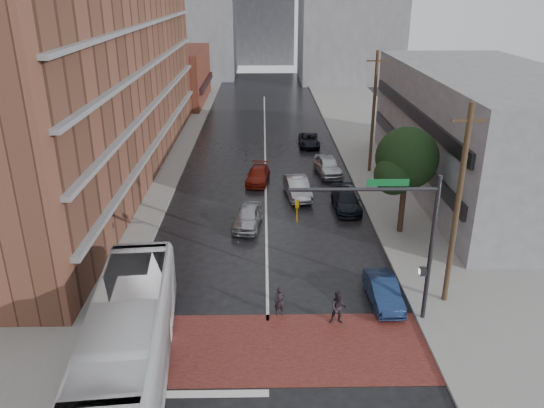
{
  "coord_description": "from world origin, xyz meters",
  "views": [
    {
      "loc": [
        -0.15,
        -18.45,
        14.56
      ],
      "look_at": [
        0.3,
        8.48,
        3.5
      ],
      "focal_mm": 35.0,
      "sensor_mm": 36.0,
      "label": 1
    }
  ],
  "objects_px": {
    "pedestrian_a": "(280,301)",
    "car_travel_c": "(258,175)",
    "car_parked_mid": "(346,201)",
    "car_parked_near": "(383,292)",
    "car_parked_far": "(328,166)",
    "pedestrian_b": "(339,308)",
    "transit_bus": "(127,343)",
    "suv_travel": "(309,140)",
    "car_travel_b": "(297,187)",
    "car_travel_a": "(248,217)"
  },
  "relations": [
    {
      "from": "pedestrian_a",
      "to": "car_travel_c",
      "type": "height_order",
      "value": "pedestrian_a"
    },
    {
      "from": "pedestrian_a",
      "to": "car_parked_mid",
      "type": "xyz_separation_m",
      "value": [
        5.06,
        13.0,
        -0.12
      ]
    },
    {
      "from": "car_parked_near",
      "to": "pedestrian_a",
      "type": "bearing_deg",
      "value": -171.39
    },
    {
      "from": "car_parked_mid",
      "to": "car_parked_far",
      "type": "relative_size",
      "value": 0.95
    },
    {
      "from": "pedestrian_b",
      "to": "car_parked_far",
      "type": "bearing_deg",
      "value": 88.98
    },
    {
      "from": "transit_bus",
      "to": "suv_travel",
      "type": "relative_size",
      "value": 2.93
    },
    {
      "from": "pedestrian_b",
      "to": "car_travel_c",
      "type": "height_order",
      "value": "pedestrian_b"
    },
    {
      "from": "transit_bus",
      "to": "car_travel_b",
      "type": "distance_m",
      "value": 21.35
    },
    {
      "from": "pedestrian_a",
      "to": "car_travel_a",
      "type": "xyz_separation_m",
      "value": [
        -1.79,
        10.16,
        -0.05
      ]
    },
    {
      "from": "suv_travel",
      "to": "car_travel_c",
      "type": "bearing_deg",
      "value": -114.31
    },
    {
      "from": "car_travel_b",
      "to": "car_parked_mid",
      "type": "distance_m",
      "value": 4.11
    },
    {
      "from": "transit_bus",
      "to": "car_parked_mid",
      "type": "relative_size",
      "value": 2.86
    },
    {
      "from": "car_travel_c",
      "to": "car_parked_mid",
      "type": "height_order",
      "value": "car_parked_mid"
    },
    {
      "from": "transit_bus",
      "to": "car_parked_near",
      "type": "distance_m",
      "value": 12.49
    },
    {
      "from": "pedestrian_b",
      "to": "car_parked_mid",
      "type": "xyz_separation_m",
      "value": [
        2.37,
        13.71,
        -0.2
      ]
    },
    {
      "from": "transit_bus",
      "to": "car_travel_a",
      "type": "bearing_deg",
      "value": 68.18
    },
    {
      "from": "car_travel_b",
      "to": "car_parked_near",
      "type": "bearing_deg",
      "value": -84.11
    },
    {
      "from": "suv_travel",
      "to": "car_parked_far",
      "type": "distance_m",
      "value": 8.69
    },
    {
      "from": "pedestrian_b",
      "to": "car_parked_mid",
      "type": "bearing_deg",
      "value": 84.36
    },
    {
      "from": "transit_bus",
      "to": "pedestrian_b",
      "type": "bearing_deg",
      "value": 17.31
    },
    {
      "from": "pedestrian_b",
      "to": "car_travel_c",
      "type": "distance_m",
      "value": 19.78
    },
    {
      "from": "pedestrian_a",
      "to": "car_travel_b",
      "type": "bearing_deg",
      "value": 75.73
    },
    {
      "from": "pedestrian_a",
      "to": "car_parked_far",
      "type": "xyz_separation_m",
      "value": [
        4.61,
        20.45,
        0.03
      ]
    },
    {
      "from": "car_parked_near",
      "to": "suv_travel",
      "type": "bearing_deg",
      "value": 90.41
    },
    {
      "from": "car_travel_a",
      "to": "car_travel_c",
      "type": "height_order",
      "value": "car_travel_a"
    },
    {
      "from": "car_travel_a",
      "to": "car_parked_mid",
      "type": "relative_size",
      "value": 0.94
    },
    {
      "from": "transit_bus",
      "to": "car_parked_mid",
      "type": "xyz_separation_m",
      "value": [
        11.14,
        17.38,
        -1.1
      ]
    },
    {
      "from": "car_travel_b",
      "to": "car_parked_mid",
      "type": "height_order",
      "value": "car_travel_b"
    },
    {
      "from": "transit_bus",
      "to": "car_travel_b",
      "type": "xyz_separation_m",
      "value": [
        7.84,
        19.83,
        -1.0
      ]
    },
    {
      "from": "pedestrian_b",
      "to": "car_parked_mid",
      "type": "distance_m",
      "value": 13.92
    },
    {
      "from": "car_parked_far",
      "to": "suv_travel",
      "type": "bearing_deg",
      "value": 88.17
    },
    {
      "from": "transit_bus",
      "to": "suv_travel",
      "type": "bearing_deg",
      "value": 68.2
    },
    {
      "from": "car_travel_a",
      "to": "car_travel_b",
      "type": "bearing_deg",
      "value": 64.15
    },
    {
      "from": "car_travel_a",
      "to": "car_parked_mid",
      "type": "height_order",
      "value": "car_travel_a"
    },
    {
      "from": "pedestrian_a",
      "to": "pedestrian_b",
      "type": "bearing_deg",
      "value": -22.54
    },
    {
      "from": "car_travel_a",
      "to": "pedestrian_b",
      "type": "bearing_deg",
      "value": -59.46
    },
    {
      "from": "pedestrian_b",
      "to": "car_travel_a",
      "type": "xyz_separation_m",
      "value": [
        -4.48,
        10.87,
        -0.14
      ]
    },
    {
      "from": "pedestrian_b",
      "to": "car_parked_near",
      "type": "xyz_separation_m",
      "value": [
        2.45,
        1.71,
        -0.2
      ]
    },
    {
      "from": "car_travel_c",
      "to": "suv_travel",
      "type": "distance_m",
      "value": 11.53
    },
    {
      "from": "car_travel_b",
      "to": "car_parked_mid",
      "type": "bearing_deg",
      "value": -43.86
    },
    {
      "from": "car_parked_mid",
      "to": "car_parked_far",
      "type": "bearing_deg",
      "value": 92.3
    },
    {
      "from": "car_travel_a",
      "to": "car_parked_near",
      "type": "bearing_deg",
      "value": -44.75
    },
    {
      "from": "transit_bus",
      "to": "suv_travel",
      "type": "height_order",
      "value": "transit_bus"
    },
    {
      "from": "car_parked_far",
      "to": "car_travel_c",
      "type": "bearing_deg",
      "value": -170.55
    },
    {
      "from": "car_travel_b",
      "to": "car_parked_near",
      "type": "distance_m",
      "value": 14.84
    },
    {
      "from": "car_travel_b",
      "to": "suv_travel",
      "type": "bearing_deg",
      "value": 74.42
    },
    {
      "from": "car_travel_c",
      "to": "car_travel_b",
      "type": "bearing_deg",
      "value": -40.75
    },
    {
      "from": "car_travel_a",
      "to": "car_parked_mid",
      "type": "distance_m",
      "value": 7.42
    },
    {
      "from": "pedestrian_a",
      "to": "car_travel_a",
      "type": "relative_size",
      "value": 0.37
    },
    {
      "from": "transit_bus",
      "to": "pedestrian_a",
      "type": "height_order",
      "value": "transit_bus"
    }
  ]
}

